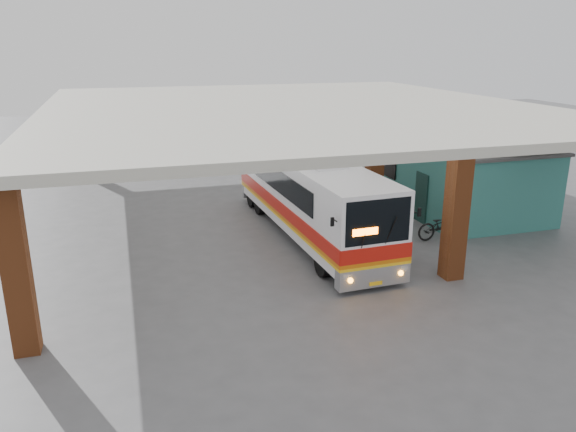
% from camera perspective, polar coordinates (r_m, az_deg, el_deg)
% --- Properties ---
extents(ground, '(90.00, 90.00, 0.00)m').
position_cam_1_polar(ground, '(20.24, 4.36, -3.91)').
color(ground, '#515154').
rests_on(ground, ground).
extents(brick_columns, '(20.10, 21.60, 4.35)m').
position_cam_1_polar(brick_columns, '(24.59, 3.43, 5.25)').
color(brick_columns, brown).
rests_on(brick_columns, ground).
extents(canopy_roof, '(21.00, 23.00, 0.30)m').
position_cam_1_polar(canopy_roof, '(25.32, 0.33, 10.97)').
color(canopy_roof, beige).
rests_on(canopy_roof, brick_columns).
extents(shop_building, '(5.20, 8.20, 3.11)m').
position_cam_1_polar(shop_building, '(26.55, 16.59, 4.11)').
color(shop_building, '#307A74').
rests_on(shop_building, ground).
extents(coach_bus, '(2.87, 11.49, 3.32)m').
position_cam_1_polar(coach_bus, '(21.67, 2.11, 2.17)').
color(coach_bus, white).
rests_on(coach_bus, ground).
extents(motorcycle, '(2.13, 0.81, 1.11)m').
position_cam_1_polar(motorcycle, '(22.36, 15.41, -0.91)').
color(motorcycle, black).
rests_on(motorcycle, ground).
extents(pedestrian, '(0.72, 0.57, 1.72)m').
position_cam_1_polar(pedestrian, '(19.89, 11.17, -1.95)').
color(pedestrian, red).
rests_on(pedestrian, ground).
extents(red_chair, '(0.46, 0.46, 0.87)m').
position_cam_1_polar(red_chair, '(27.45, 8.78, 2.56)').
color(red_chair, red).
rests_on(red_chair, ground).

